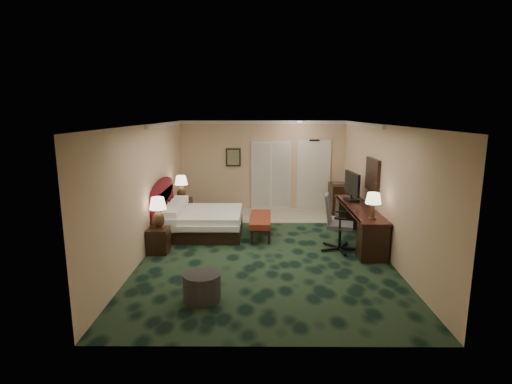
{
  "coord_description": "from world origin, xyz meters",
  "views": [
    {
      "loc": [
        -0.14,
        -8.37,
        2.96
      ],
      "look_at": [
        -0.19,
        0.6,
        1.15
      ],
      "focal_mm": 28.0,
      "sensor_mm": 36.0,
      "label": 1
    }
  ],
  "objects_px": {
    "bed_bench": "(260,226)",
    "tv": "(352,186)",
    "ottoman": "(202,287)",
    "minibar": "(338,198)",
    "desk_chair": "(340,223)",
    "lamp_near": "(158,213)",
    "desk": "(358,224)",
    "bed": "(204,222)",
    "nightstand_far": "(182,210)",
    "lamp_far": "(181,188)",
    "nightstand_near": "(159,240)"
  },
  "relations": [
    {
      "from": "lamp_near",
      "to": "ottoman",
      "type": "relative_size",
      "value": 1.11
    },
    {
      "from": "bed",
      "to": "nightstand_near",
      "type": "xyz_separation_m",
      "value": [
        -0.79,
        -1.32,
        -0.03
      ]
    },
    {
      "from": "bed",
      "to": "lamp_far",
      "type": "distance_m",
      "value": 1.45
    },
    {
      "from": "lamp_near",
      "to": "lamp_far",
      "type": "distance_m",
      "value": 2.37
    },
    {
      "from": "tv",
      "to": "minibar",
      "type": "distance_m",
      "value": 2.13
    },
    {
      "from": "nightstand_near",
      "to": "desk_chair",
      "type": "bearing_deg",
      "value": 2.49
    },
    {
      "from": "nightstand_near",
      "to": "desk",
      "type": "bearing_deg",
      "value": 9.64
    },
    {
      "from": "nightstand_near",
      "to": "bed_bench",
      "type": "relative_size",
      "value": 0.37
    },
    {
      "from": "nightstand_far",
      "to": "desk",
      "type": "bearing_deg",
      "value": -20.66
    },
    {
      "from": "nightstand_far",
      "to": "desk",
      "type": "distance_m",
      "value": 4.7
    },
    {
      "from": "nightstand_far",
      "to": "minibar",
      "type": "bearing_deg",
      "value": 13.08
    },
    {
      "from": "desk",
      "to": "bed",
      "type": "bearing_deg",
      "value": 171.28
    },
    {
      "from": "bed",
      "to": "tv",
      "type": "xyz_separation_m",
      "value": [
        3.63,
        0.13,
        0.88
      ]
    },
    {
      "from": "nightstand_near",
      "to": "bed_bench",
      "type": "height_order",
      "value": "nightstand_near"
    },
    {
      "from": "desk_chair",
      "to": "lamp_far",
      "type": "bearing_deg",
      "value": 164.17
    },
    {
      "from": "nightstand_far",
      "to": "lamp_near",
      "type": "distance_m",
      "value": 2.47
    },
    {
      "from": "lamp_far",
      "to": "ottoman",
      "type": "bearing_deg",
      "value": -75.62
    },
    {
      "from": "nightstand_far",
      "to": "ottoman",
      "type": "distance_m",
      "value": 4.75
    },
    {
      "from": "nightstand_near",
      "to": "minibar",
      "type": "xyz_separation_m",
      "value": [
        4.49,
        3.45,
        0.17
      ]
    },
    {
      "from": "desk",
      "to": "lamp_far",
      "type": "bearing_deg",
      "value": 159.67
    },
    {
      "from": "desk",
      "to": "lamp_near",
      "type": "bearing_deg",
      "value": -170.44
    },
    {
      "from": "desk",
      "to": "desk_chair",
      "type": "bearing_deg",
      "value": -132.83
    },
    {
      "from": "nightstand_far",
      "to": "bed_bench",
      "type": "bearing_deg",
      "value": -30.5
    },
    {
      "from": "desk",
      "to": "nightstand_near",
      "type": "bearing_deg",
      "value": -170.36
    },
    {
      "from": "bed",
      "to": "lamp_near",
      "type": "xyz_separation_m",
      "value": [
        -0.77,
        -1.31,
        0.58
      ]
    },
    {
      "from": "bed",
      "to": "nightstand_far",
      "type": "bearing_deg",
      "value": 124.19
    },
    {
      "from": "lamp_far",
      "to": "desk",
      "type": "bearing_deg",
      "value": -20.33
    },
    {
      "from": "bed_bench",
      "to": "tv",
      "type": "bearing_deg",
      "value": 9.28
    },
    {
      "from": "bed_bench",
      "to": "ottoman",
      "type": "relative_size",
      "value": 2.36
    },
    {
      "from": "nightstand_far",
      "to": "lamp_near",
      "type": "relative_size",
      "value": 0.95
    },
    {
      "from": "tv",
      "to": "minibar",
      "type": "relative_size",
      "value": 1.05
    },
    {
      "from": "nightstand_far",
      "to": "bed_bench",
      "type": "xyz_separation_m",
      "value": [
        2.14,
        -1.26,
        -0.08
      ]
    },
    {
      "from": "ottoman",
      "to": "minibar",
      "type": "distance_m",
      "value": 6.51
    },
    {
      "from": "lamp_far",
      "to": "minibar",
      "type": "xyz_separation_m",
      "value": [
        4.43,
        1.07,
        -0.53
      ]
    },
    {
      "from": "desk",
      "to": "tv",
      "type": "bearing_deg",
      "value": 92.22
    },
    {
      "from": "nightstand_far",
      "to": "desk_chair",
      "type": "relative_size",
      "value": 0.52
    },
    {
      "from": "lamp_far",
      "to": "desk",
      "type": "relative_size",
      "value": 0.23
    },
    {
      "from": "lamp_far",
      "to": "bed_bench",
      "type": "xyz_separation_m",
      "value": [
        2.12,
        -1.22,
        -0.72
      ]
    },
    {
      "from": "desk_chair",
      "to": "lamp_near",
      "type": "bearing_deg",
      "value": -163.55
    },
    {
      "from": "nightstand_far",
      "to": "bed",
      "type": "bearing_deg",
      "value": -55.81
    },
    {
      "from": "ottoman",
      "to": "minibar",
      "type": "relative_size",
      "value": 0.69
    },
    {
      "from": "desk_chair",
      "to": "minibar",
      "type": "height_order",
      "value": "desk_chair"
    },
    {
      "from": "bed",
      "to": "nightstand_near",
      "type": "distance_m",
      "value": 1.53
    },
    {
      "from": "ottoman",
      "to": "nightstand_near",
      "type": "bearing_deg",
      "value": 119.44
    },
    {
      "from": "bed",
      "to": "nightstand_far",
      "type": "relative_size",
      "value": 2.89
    },
    {
      "from": "lamp_far",
      "to": "bed",
      "type": "bearing_deg",
      "value": -55.61
    },
    {
      "from": "lamp_near",
      "to": "nightstand_near",
      "type": "bearing_deg",
      "value": -152.23
    },
    {
      "from": "tv",
      "to": "desk_chair",
      "type": "height_order",
      "value": "tv"
    },
    {
      "from": "lamp_near",
      "to": "bed_bench",
      "type": "distance_m",
      "value": 2.53
    },
    {
      "from": "lamp_far",
      "to": "nightstand_near",
      "type": "bearing_deg",
      "value": -91.49
    }
  ]
}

